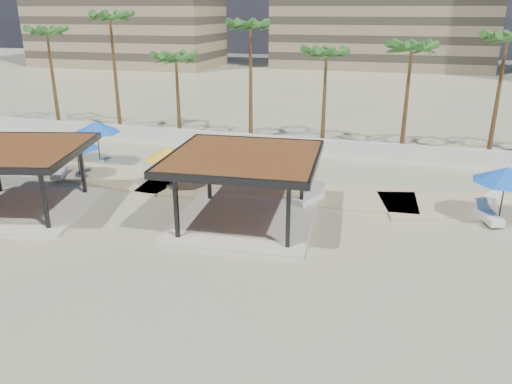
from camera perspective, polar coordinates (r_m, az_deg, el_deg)
ground at (r=23.63m, az=-6.85°, el=-5.34°), size 200.00×200.00×0.00m
promenade at (r=29.76m, az=2.41°, el=0.38°), size 44.45×7.97×0.24m
boundary_wall at (r=37.79m, az=2.51°, el=5.54°), size 56.00×0.30×1.20m
pavilion_central at (r=24.32m, az=-1.39°, el=1.03°), size 7.63×7.63×3.60m
pavilion_west at (r=28.71m, az=-25.70°, el=1.88°), size 8.39×8.39×3.50m
umbrella_a at (r=35.56m, az=-17.77°, el=7.07°), size 4.15×4.15×2.87m
umbrella_b at (r=29.39m, az=-10.01°, el=4.43°), size 2.87×2.87×2.47m
umbrella_c at (r=30.15m, az=2.45°, el=4.99°), size 3.23×3.23×2.39m
umbrella_d at (r=26.97m, az=26.72°, el=1.75°), size 3.91×3.91×2.81m
umbrella_f at (r=32.89m, az=-19.87°, el=5.19°), size 3.07×3.07×2.46m
lounger_a at (r=33.99m, az=-21.60°, el=2.02°), size 1.39×2.04×0.74m
lounger_b at (r=27.54m, az=6.07°, el=-0.64°), size 1.60×2.42×0.87m
lounger_c at (r=27.62m, az=25.00°, el=-2.49°), size 1.31×2.18×0.79m
lounger_d at (r=30.91m, az=25.68°, el=-0.29°), size 1.55×2.16×0.79m
palm_a at (r=48.09m, az=-22.78°, el=16.19°), size 3.00×3.00×9.20m
palm_b at (r=44.95m, az=-16.33°, el=18.20°), size 3.00×3.00×10.42m
palm_c at (r=41.74m, az=-9.13°, el=14.62°), size 3.00×3.00×7.33m
palm_d at (r=40.19m, az=-0.64°, el=18.02°), size 3.00×3.00×9.82m
palm_e at (r=38.50m, az=8.04°, el=15.14°), size 3.00×3.00×7.97m
palm_f at (r=38.26m, az=17.35°, el=15.08°), size 3.00×3.00×8.43m
palm_g at (r=38.36m, az=26.73°, el=14.97°), size 3.00×3.00×9.17m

